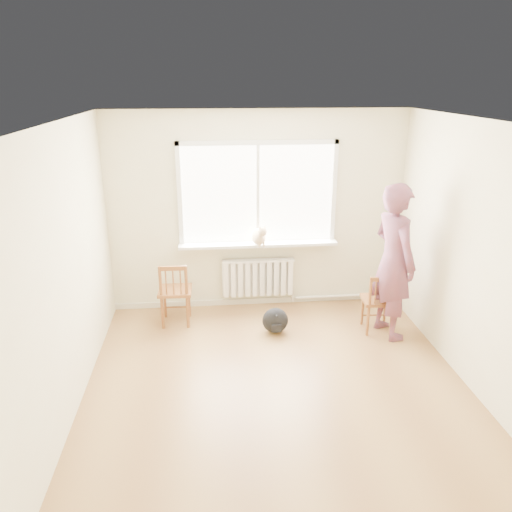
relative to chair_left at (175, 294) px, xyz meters
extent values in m
plane|color=olive|center=(1.13, -1.71, -0.43)|extent=(4.50, 4.50, 0.00)
plane|color=white|center=(1.13, -1.71, 2.27)|extent=(4.50, 4.50, 0.00)
cube|color=beige|center=(1.13, 0.54, 0.92)|extent=(4.00, 0.01, 2.70)
cube|color=white|center=(1.13, 0.52, 1.17)|extent=(2.00, 0.02, 1.30)
cube|color=white|center=(1.13, 0.50, 1.85)|extent=(2.12, 0.05, 0.06)
cube|color=white|center=(0.10, 0.50, 1.17)|extent=(0.06, 0.05, 1.42)
cube|color=white|center=(2.16, 0.50, 1.17)|extent=(0.06, 0.05, 1.42)
cube|color=white|center=(1.13, 0.50, 1.17)|extent=(0.04, 0.05, 1.30)
cube|color=white|center=(1.13, 0.43, 0.50)|extent=(2.15, 0.22, 0.04)
cube|color=white|center=(1.13, 0.49, -0.01)|extent=(1.00, 0.02, 0.55)
cube|color=white|center=(1.13, 0.44, -0.01)|extent=(1.00, 0.10, 0.51)
cube|color=white|center=(1.13, 0.44, 0.25)|extent=(1.00, 0.12, 0.03)
cylinder|color=silver|center=(2.38, 0.48, -0.35)|extent=(1.40, 0.04, 0.04)
cube|color=beige|center=(1.13, 0.52, -0.39)|extent=(4.00, 0.03, 0.08)
cube|color=brown|center=(0.00, 0.05, 0.02)|extent=(0.43, 0.41, 0.04)
cylinder|color=brown|center=(0.17, 0.20, -0.21)|extent=(0.04, 0.04, 0.45)
cylinder|color=brown|center=(-0.16, 0.21, -0.21)|extent=(0.04, 0.04, 0.45)
cylinder|color=brown|center=(0.16, -0.12, -0.21)|extent=(0.04, 0.04, 0.45)
cylinder|color=brown|center=(-0.16, -0.11, -0.21)|extent=(0.04, 0.04, 0.45)
cylinder|color=brown|center=(0.16, -0.12, 0.00)|extent=(0.04, 0.04, 0.86)
cylinder|color=brown|center=(-0.16, -0.11, 0.00)|extent=(0.04, 0.04, 0.86)
cube|color=brown|center=(0.00, -0.11, 0.39)|extent=(0.35, 0.04, 0.06)
cylinder|color=brown|center=(0.09, -0.12, 0.21)|extent=(0.02, 0.02, 0.34)
cylinder|color=brown|center=(0.00, -0.11, 0.21)|extent=(0.02, 0.02, 0.34)
cylinder|color=brown|center=(-0.09, -0.11, 0.21)|extent=(0.02, 0.02, 0.34)
cube|color=brown|center=(2.56, -0.41, -0.02)|extent=(0.41, 0.40, 0.04)
cylinder|color=brown|center=(2.72, -0.28, -0.22)|extent=(0.03, 0.03, 0.42)
cylinder|color=brown|center=(2.43, -0.25, -0.22)|extent=(0.03, 0.03, 0.42)
cylinder|color=brown|center=(2.70, -0.57, -0.22)|extent=(0.03, 0.03, 0.42)
cylinder|color=brown|center=(2.41, -0.55, -0.22)|extent=(0.03, 0.03, 0.42)
cylinder|color=brown|center=(2.70, -0.57, -0.04)|extent=(0.04, 0.04, 0.79)
cylinder|color=brown|center=(2.41, -0.55, -0.04)|extent=(0.04, 0.04, 0.79)
cube|color=brown|center=(2.55, -0.56, 0.33)|extent=(0.32, 0.05, 0.05)
cylinder|color=brown|center=(2.64, -0.57, 0.16)|extent=(0.02, 0.02, 0.32)
cylinder|color=brown|center=(2.55, -0.56, 0.16)|extent=(0.02, 0.02, 0.32)
cylinder|color=brown|center=(2.47, -0.56, 0.16)|extent=(0.02, 0.02, 0.32)
imported|color=#B33B6C|center=(2.68, -0.51, 0.53)|extent=(0.63, 0.80, 1.93)
ellipsoid|color=beige|center=(1.12, 0.36, 0.63)|extent=(0.26, 0.34, 0.22)
sphere|color=beige|center=(1.16, 0.22, 0.74)|extent=(0.12, 0.12, 0.12)
cone|color=beige|center=(1.13, 0.21, 0.80)|extent=(0.04, 0.04, 0.05)
cone|color=beige|center=(1.19, 0.23, 0.80)|extent=(0.04, 0.04, 0.05)
cylinder|color=beige|center=(1.09, 0.51, 0.56)|extent=(0.08, 0.20, 0.03)
cylinder|color=beige|center=(1.12, 0.25, 0.57)|extent=(0.03, 0.03, 0.11)
cylinder|color=beige|center=(1.18, 0.26, 0.57)|extent=(0.03, 0.03, 0.11)
ellipsoid|color=black|center=(1.26, -0.36, -0.27)|extent=(0.33, 0.25, 0.33)
camera|label=1|loc=(0.47, -5.98, 2.63)|focal=35.00mm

